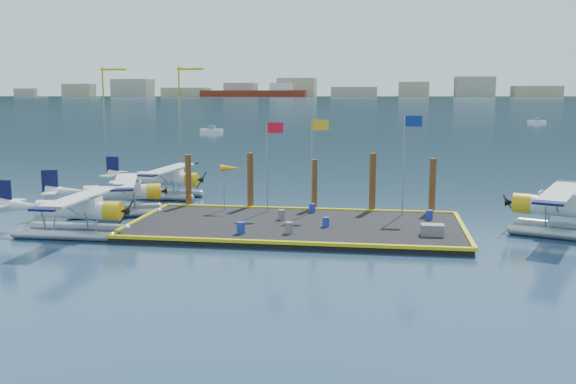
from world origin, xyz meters
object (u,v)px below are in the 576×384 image
object	(u,v)px
seaplane_b	(120,195)
drum_5	(312,208)
seaplane_a	(76,213)
drum_4	(429,215)
seaplane_d	(567,210)
piling_0	(188,183)
flagpole_red	(270,153)
seaplane_c	(165,181)
flagpole_blue	(407,150)
crate	(432,230)
flagpole_yellow	(315,151)
drum_0	(282,215)
drum_1	(289,228)
drum_2	(326,222)
piling_2	(314,187)
windsock	(230,169)
piling_1	(250,183)
piling_4	(432,188)
drum_3	(241,228)
piling_3	(373,185)

from	to	relation	value
seaplane_b	drum_5	size ratio (longest dim) A/B	15.12
seaplane_a	drum_4	size ratio (longest dim) A/B	14.92
seaplane_d	piling_0	size ratio (longest dim) A/B	2.46
piling_0	flagpole_red	bearing A→B (deg)	-14.46
seaplane_c	flagpole_blue	size ratio (longest dim) A/B	1.40
crate	flagpole_yellow	world-z (taller)	flagpole_yellow
drum_0	drum_1	distance (m)	4.00
drum_2	piling_2	xyz separation A→B (m)	(-1.37, 5.98, 1.21)
windsock	piling_1	distance (m)	2.21
seaplane_b	piling_2	size ratio (longest dim) A/B	2.36
flagpole_yellow	crate	bearing A→B (deg)	-38.56
piling_1	piling_2	xyz separation A→B (m)	(4.50, 0.00, -0.20)
seaplane_b	piling_0	world-z (taller)	piling_0
crate	piling_4	world-z (taller)	piling_4
drum_1	flagpole_yellow	distance (m)	7.58
drum_2	piling_4	bearing A→B (deg)	42.08
seaplane_c	piling_0	size ratio (longest dim) A/B	2.27
drum_5	seaplane_b	bearing A→B (deg)	-176.69
seaplane_d	drum_2	size ratio (longest dim) A/B	17.10
seaplane_a	piling_0	xyz separation A→B (m)	(4.01, 8.98, 0.58)
seaplane_b	drum_1	xyz separation A→B (m)	(12.61, -5.83, -0.68)
windsock	seaplane_d	bearing A→B (deg)	-8.15
drum_0	flagpole_red	xyz separation A→B (m)	(-1.19, 2.67, 3.68)
drum_3	drum_5	world-z (taller)	drum_3
drum_0	seaplane_d	bearing A→B (deg)	-1.11
crate	drum_1	bearing A→B (deg)	-175.08
seaplane_a	flagpole_yellow	size ratio (longest dim) A/B	1.47
drum_2	drum_5	world-z (taller)	drum_5
drum_0	drum_2	world-z (taller)	drum_0
piling_1	windsock	bearing A→B (deg)	-122.66
piling_1	flagpole_blue	bearing A→B (deg)	-8.51
drum_0	drum_3	size ratio (longest dim) A/B	0.93
drum_5	windsock	distance (m)	6.12
drum_4	piling_1	distance (m)	12.57
drum_2	piling_1	bearing A→B (deg)	134.46
piling_0	drum_4	bearing A→B (deg)	-9.70
piling_3	seaplane_b	bearing A→B (deg)	-172.36
seaplane_b	seaplane_a	bearing A→B (deg)	-18.58
piling_0	piling_3	world-z (taller)	piling_3
crate	flagpole_red	distance (m)	12.41
piling_2	flagpole_yellow	bearing A→B (deg)	-82.79
drum_0	piling_4	size ratio (longest dim) A/B	0.16
drum_0	piling_2	bearing A→B (deg)	69.46
piling_3	piling_2	bearing A→B (deg)	180.00
windsock	piling_4	xyz separation A→B (m)	(13.53, 1.60, -1.23)
drum_2	crate	world-z (taller)	crate
seaplane_c	drum_0	xyz separation A→B (m)	(10.84, -9.12, -0.69)
seaplane_c	piling_2	distance (m)	13.37
windsock	piling_2	world-z (taller)	piling_2
piling_3	flagpole_yellow	bearing A→B (deg)	-157.15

